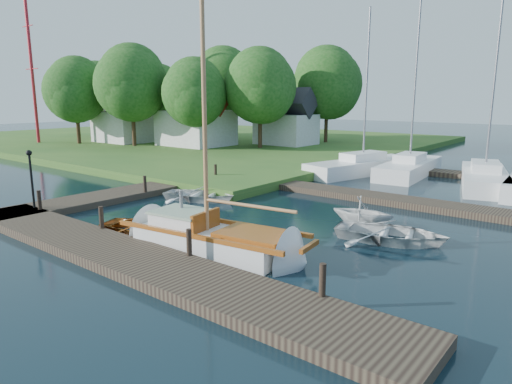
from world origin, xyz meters
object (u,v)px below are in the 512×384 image
Objects in this scene: mooring_post_3 at (323,280)px; house_b at (125,119)px; dinghy at (148,225)px; tree_7 at (328,83)px; tender_d at (363,210)px; marina_boat_1 at (409,166)px; marina_boat_0 at (363,165)px; tree_6 at (96,90)px; tender_c at (391,231)px; tender_a at (199,193)px; mooring_post_0 at (39,200)px; house_c at (286,122)px; mooring_post_5 at (216,171)px; tree_1 at (132,83)px; radio_mast at (31,64)px; marina_boat_2 at (485,177)px; tree_2 at (195,93)px; lamp_post at (31,171)px; mooring_post_4 at (145,184)px; tree_4 at (224,83)px; tree_5 at (159,92)px; house_a at (196,118)px; mooring_post_2 at (189,242)px; sailboat at (216,242)px; tree_0 at (76,90)px.

house_b is (-34.00, 19.00, 2.07)m from mooring_post_3.
tree_7 is at bearing -1.16° from dinghy.
tender_d is 0.22× the size of marina_boat_1.
marina_boat_0 is 34.58m from tree_6.
tender_a is at bearing 73.87° from tender_c.
tree_7 is (-4.50, 31.05, 5.50)m from mooring_post_0.
house_c is at bearing 15.14° from tree_6.
tree_1 is (-17.00, 7.05, 5.39)m from mooring_post_5.
tree_1 is 10.96m from radio_mast.
marina_boat_2 is at bearing -3.54° from tree_6.
marina_boat_0 reaches higher than mooring_post_3.
marina_boat_1 is 19.29m from tree_2.
radio_mast is (-32.09, 11.83, 7.66)m from dinghy.
marina_boat_2 reaches higher than lamp_post.
mooring_post_4 is 0.08× the size of tree_4.
tree_1 is 1.14× the size of tree_5.
house_a reaches higher than mooring_post_4.
tender_c is (7.14, 4.70, 0.02)m from dinghy.
house_b is 0.62× the size of tree_7.
mooring_post_5 is 28.14m from radio_mast.
house_a reaches higher than mooring_post_3.
tree_1 reaches higher than tree_6.
tree_5 is at bearing 47.62° from tender_c.
radio_mast is at bearing 49.95° from dinghy.
tree_6 is at bearing 62.93° from tender_d.
house_a is at bearing 135.75° from tree_2.
tender_d is at bearing 39.26° from tender_c.
tender_d is at bearing 73.85° from mooring_post_2.
tree_5 reaches higher than lamp_post.
marina_boat_2 is (9.84, 12.23, 0.21)m from tender_a.
sailboat is 37.98m from radio_mast.
radio_mast reaches higher than mooring_post_4.
lamp_post is 0.46× the size of house_c.
tender_c is (9.73, -0.39, 0.03)m from tender_a.
tree_6 reaches higher than tender_a.
mooring_post_2 is 19.68m from marina_boat_1.
tender_c is at bearing 23.91° from lamp_post.
marina_boat_0 is (5.10, 8.41, -0.14)m from mooring_post_5.
tender_c is 40.60m from radio_mast.
tree_5 is at bearing 71.63° from radio_mast.
tree_2 is at bearing 141.56° from mooring_post_3.
marina_boat_2 is (4.03, 17.16, 0.22)m from sailboat.
radio_mast reaches higher than tree_0.
sailboat is at bearing 164.03° from mooring_post_3.
mooring_post_3 is at bearing -38.44° from tree_2.
tender_c is 0.37× the size of marina_boat_0.
tree_0 is 0.86× the size of tree_4.
dinghy is (-3.22, -0.17, 0.02)m from sailboat.
tree_0 is at bearing 69.04° from tender_d.
tree_4 is at bearing 118.19° from mooring_post_0.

